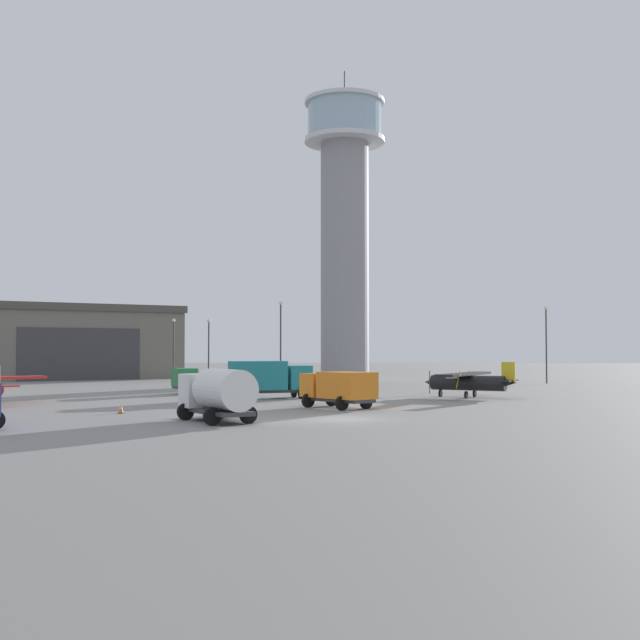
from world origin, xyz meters
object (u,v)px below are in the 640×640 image
(light_post_west, at_px, (209,345))
(light_post_centre, at_px, (546,338))
(airplane_black, at_px, (469,381))
(truck_fuel_tanker_white, at_px, (218,392))
(control_tower, at_px, (345,218))
(truck_box_orange, at_px, (339,387))
(light_post_north, at_px, (174,344))
(traffic_cone_near_left, at_px, (121,409))
(truck_flatbed_green, at_px, (198,381))
(light_post_east, at_px, (281,335))
(truck_box_teal, at_px, (269,378))

(light_post_west, bearing_deg, light_post_centre, 8.05)
(airplane_black, distance_m, truck_fuel_tanker_white, 29.42)
(light_post_west, bearing_deg, control_tower, 39.11)
(truck_box_orange, bearing_deg, light_post_centre, -72.43)
(truck_box_orange, bearing_deg, airplane_black, -82.73)
(airplane_black, distance_m, light_post_north, 47.55)
(traffic_cone_near_left, bearing_deg, light_post_centre, 50.54)
(light_post_west, xyz_separation_m, traffic_cone_near_left, (2.00, -41.02, -4.40))
(truck_box_orange, xyz_separation_m, light_post_west, (-16.02, 36.14, 3.19))
(light_post_north, bearing_deg, truck_box_orange, -64.02)
(truck_box_orange, bearing_deg, truck_flatbed_green, -5.40)
(airplane_black, height_order, traffic_cone_near_left, airplane_black)
(light_post_east, xyz_separation_m, traffic_cone_near_left, (-6.17, -43.97, -5.56))
(truck_flatbed_green, relative_size, light_post_north, 0.85)
(truck_box_orange, xyz_separation_m, traffic_cone_near_left, (-14.03, -4.88, -1.21))
(light_post_west, distance_m, light_post_centre, 40.89)
(traffic_cone_near_left, bearing_deg, truck_box_orange, 19.17)
(airplane_black, xyz_separation_m, traffic_cone_near_left, (-24.95, -17.62, -1.16))
(control_tower, height_order, truck_box_teal, control_tower)
(light_post_north, bearing_deg, truck_box_teal, -65.11)
(airplane_black, distance_m, truck_flatbed_green, 25.23)
(truck_box_teal, height_order, light_post_west, light_post_west)
(truck_box_teal, bearing_deg, light_post_east, 71.37)
(control_tower, distance_m, truck_box_orange, 52.96)
(truck_fuel_tanker_white, bearing_deg, control_tower, -40.33)
(control_tower, bearing_deg, truck_fuel_tanker_white, -96.09)
(control_tower, height_order, truck_fuel_tanker_white, control_tower)
(light_post_centre, bearing_deg, control_tower, 163.99)
(truck_fuel_tanker_white, bearing_deg, light_post_centre, -64.76)
(airplane_black, relative_size, truck_box_orange, 1.71)
(airplane_black, distance_m, truck_box_orange, 16.78)
(airplane_black, xyz_separation_m, truck_box_orange, (-10.92, -12.74, 0.05))
(control_tower, height_order, truck_box_orange, control_tower)
(truck_box_teal, height_order, light_post_north, light_post_north)
(control_tower, bearing_deg, light_post_west, -140.89)
(airplane_black, xyz_separation_m, light_post_west, (-26.94, 23.40, 3.24))
(airplane_black, xyz_separation_m, light_post_centre, (13.54, 29.13, 4.12))
(truck_fuel_tanker_white, distance_m, light_post_north, 59.44)
(truck_box_teal, bearing_deg, truck_flatbed_green, 113.48)
(control_tower, xyz_separation_m, truck_fuel_tanker_white, (-6.38, -59.83, -19.98))
(truck_flatbed_green, height_order, traffic_cone_near_left, truck_flatbed_green)
(airplane_black, distance_m, light_post_west, 35.83)
(control_tower, height_order, light_post_east, control_tower)
(control_tower, xyz_separation_m, airplane_black, (11.18, -36.22, -20.23))
(truck_flatbed_green, relative_size, light_post_west, 0.90)
(truck_box_teal, bearing_deg, light_post_west, 89.31)
(light_post_east, bearing_deg, light_post_west, -160.16)
(airplane_black, bearing_deg, light_post_east, -28.18)
(airplane_black, xyz_separation_m, light_post_east, (-18.77, 26.35, 4.40))
(truck_flatbed_green, bearing_deg, control_tower, -143.53)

